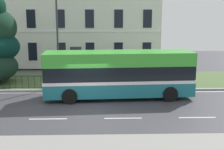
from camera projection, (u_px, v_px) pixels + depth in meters
The scene contains 5 objects.
ground_plane at pixel (88, 102), 19.09m from camera, with size 60.00×56.00×0.18m.
georgian_townhouse at pixel (78, 4), 32.99m from camera, with size 17.22×8.76×12.86m.
iron_verge_railing at pixel (66, 82), 21.93m from camera, with size 15.61×0.04×0.97m.
single_decker_bus at pixel (119, 74), 19.76m from camera, with size 9.79×3.03×3.08m.
street_lamp_post at pixel (57, 29), 22.08m from camera, with size 0.36×0.24×7.61m.
Camera 1 is at (0.95, -17.08, 5.45)m, focal length 48.28 mm.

